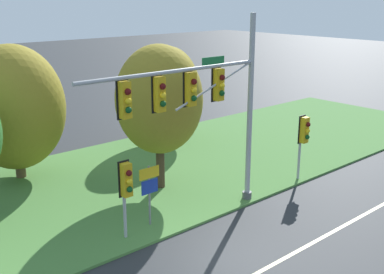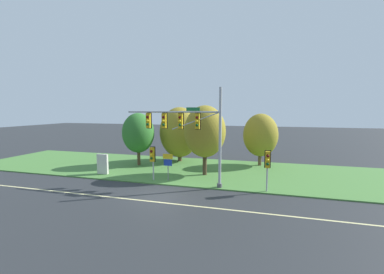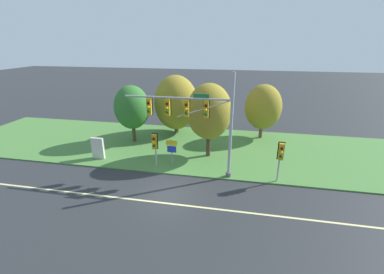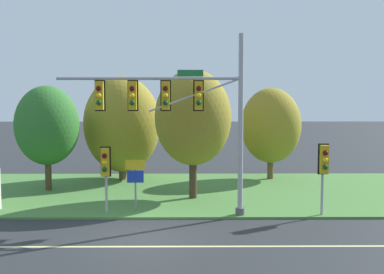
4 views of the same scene
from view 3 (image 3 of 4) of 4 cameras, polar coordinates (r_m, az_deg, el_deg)
name	(u,v)px [view 3 (image 3 of 4)]	position (r m, az deg, el deg)	size (l,w,h in m)	color
ground_plane	(168,193)	(18.20, -5.34, -12.24)	(160.00, 160.00, 0.00)	#282B2D
lane_stripe	(163,203)	(17.25, -6.47, -14.33)	(36.00, 0.16, 0.01)	beige
grass_verge	(191,147)	(25.29, -0.23, -2.14)	(48.00, 11.50, 0.10)	#477A38
traffic_signal_mast	(195,115)	(18.51, 0.72, 4.91)	(8.06, 0.49, 7.82)	#9EA0A5
pedestrian_signal_near_kerb	(155,143)	(20.50, -8.29, -1.44)	(0.46, 0.55, 2.95)	#9EA0A5
pedestrian_signal_further_along	(281,154)	(19.15, 19.12, -3.57)	(0.46, 0.55, 3.13)	#9EA0A5
route_sign_post	(172,149)	(20.69, -4.52, -2.69)	(0.89, 0.08, 2.37)	slate
tree_nearest_road	(132,107)	(26.16, -13.23, 6.41)	(3.47, 3.47, 5.74)	#4C3823
tree_left_of_mast	(176,103)	(28.11, -3.60, 7.63)	(4.71, 4.71, 6.38)	brown
tree_behind_signpost	(209,112)	(21.94, 3.83, 5.62)	(3.85, 3.85, 6.50)	#423021
tree_mid_verge	(263,107)	(27.52, 15.53, 6.42)	(3.72, 3.72, 5.67)	brown
info_kiosk	(98,148)	(23.85, -20.19, -2.36)	(1.10, 0.24, 1.90)	beige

